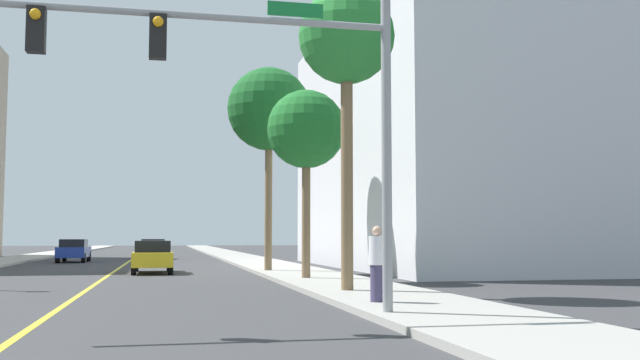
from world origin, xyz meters
name	(u,v)px	position (x,y,z in m)	size (l,w,h in m)	color
ground	(127,263)	(0.00, 42.00, 0.00)	(192.00, 192.00, 0.00)	#38383A
sidewalk_right	(252,261)	(7.84, 42.00, 0.07)	(3.38, 168.00, 0.15)	#9E9B93
lane_marking_center	(127,263)	(0.00, 42.00, 0.00)	(0.16, 144.00, 0.01)	yellow
building_right_near	(449,141)	(17.35, 31.80, 6.82)	(12.40, 23.61, 13.64)	silver
traffic_signal_mast	(245,79)	(3.72, 8.94, 4.61)	(9.31, 0.36, 6.20)	gray
palm_near	(347,41)	(7.21, 14.69, 7.13)	(2.72, 2.72, 8.48)	brown
palm_mid	(306,131)	(7.26, 20.82, 5.46)	(2.87, 2.87, 6.81)	brown
palm_far	(269,110)	(6.76, 26.95, 7.28)	(3.73, 3.73, 9.05)	brown
car_blue	(74,250)	(-3.42, 43.92, 0.77)	(1.78, 4.10, 1.47)	#1E389E
car_black	(153,249)	(1.43, 49.93, 0.76)	(2.02, 3.89, 1.46)	black
car_yellow	(153,256)	(1.77, 28.47, 0.75)	(1.79, 4.51, 1.44)	gold
pedestrian	(377,264)	(6.98, 11.06, 1.00)	(0.38, 0.38, 1.70)	#3F3859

